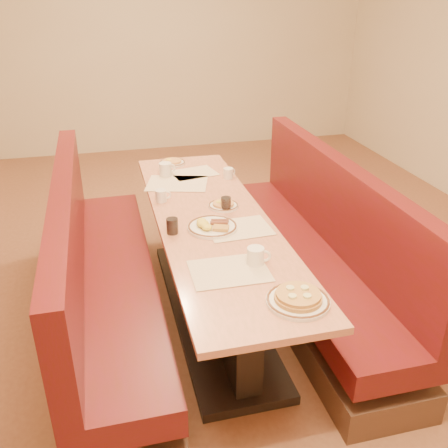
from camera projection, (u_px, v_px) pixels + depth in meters
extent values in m
plane|color=#9E6647|center=(213.00, 314.00, 3.52)|extent=(8.00, 8.00, 0.00)
cube|color=beige|center=(142.00, 43.00, 6.39)|extent=(6.00, 0.04, 2.80)
cube|color=black|center=(213.00, 310.00, 3.50)|extent=(0.55, 1.88, 0.06)
cube|color=black|center=(213.00, 271.00, 3.36)|extent=(0.15, 1.75, 0.71)
cube|color=#E5876A|center=(212.00, 221.00, 3.20)|extent=(0.70, 2.50, 0.04)
cube|color=#4C3326|center=(115.00, 316.00, 3.32)|extent=(0.55, 2.50, 0.20)
cube|color=#570F1A|center=(111.00, 282.00, 3.21)|extent=(0.55, 2.50, 0.16)
cube|color=#570F1A|center=(68.00, 233.00, 2.99)|extent=(0.12, 2.50, 0.60)
cube|color=#4C3326|center=(304.00, 289.00, 3.62)|extent=(0.55, 2.50, 0.20)
cube|color=#570F1A|center=(306.00, 257.00, 3.50)|extent=(0.55, 2.50, 0.16)
cube|color=#570F1A|center=(340.00, 204.00, 3.39)|extent=(0.12, 2.50, 0.60)
cube|color=beige|center=(229.00, 271.00, 2.60)|extent=(0.41, 0.31, 0.00)
cube|color=beige|center=(239.00, 228.00, 3.04)|extent=(0.40, 0.30, 0.00)
cube|color=beige|center=(177.00, 183.00, 3.72)|extent=(0.52, 0.44, 0.00)
cube|color=beige|center=(194.00, 173.00, 3.92)|extent=(0.39, 0.32, 0.00)
cylinder|color=white|center=(298.00, 301.00, 2.34)|extent=(0.30, 0.30, 0.02)
torus|color=brown|center=(298.00, 300.00, 2.33)|extent=(0.30, 0.30, 0.01)
cylinder|color=#D6904C|center=(298.00, 298.00, 2.33)|extent=(0.23, 0.23, 0.02)
cylinder|color=#D6904C|center=(298.00, 294.00, 2.32)|extent=(0.21, 0.21, 0.02)
cylinder|color=beige|center=(305.00, 288.00, 2.35)|extent=(0.04, 0.04, 0.01)
cylinder|color=beige|center=(290.00, 288.00, 2.34)|extent=(0.04, 0.04, 0.01)
cylinder|color=beige|center=(292.00, 296.00, 2.28)|extent=(0.04, 0.04, 0.01)
cylinder|color=beige|center=(307.00, 296.00, 2.28)|extent=(0.04, 0.04, 0.01)
cylinder|color=white|center=(212.00, 227.00, 3.04)|extent=(0.31, 0.31, 0.02)
torus|color=brown|center=(212.00, 226.00, 3.04)|extent=(0.30, 0.30, 0.01)
ellipsoid|color=#FEEB40|center=(203.00, 224.00, 3.02)|extent=(0.08, 0.08, 0.04)
ellipsoid|color=#FEEB40|center=(207.00, 227.00, 2.98)|extent=(0.07, 0.07, 0.04)
ellipsoid|color=#FEEB40|center=(202.00, 221.00, 3.06)|extent=(0.06, 0.06, 0.03)
cylinder|color=brown|center=(219.00, 223.00, 3.04)|extent=(0.11, 0.05, 0.02)
cylinder|color=brown|center=(220.00, 221.00, 3.07)|extent=(0.11, 0.05, 0.02)
cube|color=#C07E3C|center=(221.00, 228.00, 2.99)|extent=(0.11, 0.10, 0.02)
cylinder|color=white|center=(223.00, 206.00, 3.34)|extent=(0.20, 0.20, 0.02)
torus|color=brown|center=(223.00, 205.00, 3.33)|extent=(0.20, 0.20, 0.01)
cylinder|color=#D9874C|center=(223.00, 204.00, 3.33)|extent=(0.14, 0.14, 0.02)
ellipsoid|color=#FEEB40|center=(219.00, 202.00, 3.34)|extent=(0.04, 0.04, 0.02)
cylinder|color=white|center=(172.00, 163.00, 4.13)|extent=(0.22, 0.22, 0.02)
torus|color=brown|center=(172.00, 162.00, 4.12)|extent=(0.21, 0.21, 0.01)
cylinder|color=#D9874C|center=(172.00, 161.00, 4.12)|extent=(0.15, 0.15, 0.02)
ellipsoid|color=#FEEB40|center=(169.00, 160.00, 4.12)|extent=(0.05, 0.05, 0.02)
cylinder|color=white|center=(255.00, 256.00, 2.64)|extent=(0.09, 0.09, 0.10)
torus|color=white|center=(265.00, 256.00, 2.64)|extent=(0.07, 0.03, 0.07)
cylinder|color=black|center=(256.00, 249.00, 2.62)|extent=(0.08, 0.08, 0.01)
cylinder|color=white|center=(161.00, 196.00, 3.41)|extent=(0.08, 0.08, 0.08)
torus|color=white|center=(167.00, 195.00, 3.42)|extent=(0.06, 0.02, 0.06)
cylinder|color=black|center=(161.00, 191.00, 3.39)|extent=(0.07, 0.07, 0.01)
cylinder|color=white|center=(228.00, 173.00, 3.81)|extent=(0.07, 0.07, 0.08)
torus|color=white|center=(232.00, 172.00, 3.84)|extent=(0.06, 0.04, 0.06)
cylinder|color=black|center=(228.00, 169.00, 3.80)|extent=(0.06, 0.06, 0.01)
cylinder|color=white|center=(165.00, 169.00, 3.86)|extent=(0.10, 0.10, 0.10)
torus|color=white|center=(171.00, 168.00, 3.88)|extent=(0.07, 0.04, 0.07)
cylinder|color=black|center=(165.00, 164.00, 3.84)|extent=(0.08, 0.08, 0.01)
cylinder|color=black|center=(172.00, 226.00, 2.97)|extent=(0.07, 0.07, 0.09)
cylinder|color=silver|center=(172.00, 226.00, 2.97)|extent=(0.07, 0.07, 0.10)
cylinder|color=black|center=(226.00, 204.00, 3.27)|extent=(0.06, 0.06, 0.09)
cylinder|color=silver|center=(226.00, 204.00, 3.27)|extent=(0.07, 0.07, 0.09)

